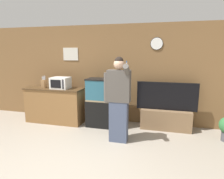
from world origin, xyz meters
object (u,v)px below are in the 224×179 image
at_px(microwave, 61,83).
at_px(person_standing, 118,99).
at_px(tv_on_stand, 166,115).
at_px(knife_block, 44,83).
at_px(aquarium_on_stand, 103,103).
at_px(counter_island, 55,105).

distance_m(microwave, person_standing, 1.88).
height_order(tv_on_stand, person_standing, person_standing).
bearing_deg(knife_block, microwave, -1.37).
distance_m(tv_on_stand, person_standing, 1.50).
relative_size(knife_block, person_standing, 0.18).
relative_size(tv_on_stand, person_standing, 0.81).
xyz_separation_m(knife_block, tv_on_stand, (3.22, 0.24, -0.70)).
bearing_deg(tv_on_stand, aquarium_on_stand, -172.61).
xyz_separation_m(aquarium_on_stand, person_standing, (0.57, -0.77, 0.32)).
bearing_deg(knife_block, tv_on_stand, 4.26).
relative_size(counter_island, knife_block, 5.00).
distance_m(counter_island, microwave, 0.65).
height_order(counter_island, microwave, microwave).
xyz_separation_m(counter_island, person_standing, (1.93, -0.73, 0.46)).
height_order(knife_block, tv_on_stand, knife_block).
bearing_deg(person_standing, knife_block, 161.88).
distance_m(microwave, knife_block, 0.51).
distance_m(knife_block, person_standing, 2.36).
xyz_separation_m(tv_on_stand, person_standing, (-0.98, -0.97, 0.58)).
distance_m(counter_island, person_standing, 2.12).
relative_size(microwave, aquarium_on_stand, 0.37).
bearing_deg(microwave, tv_on_stand, 5.32).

